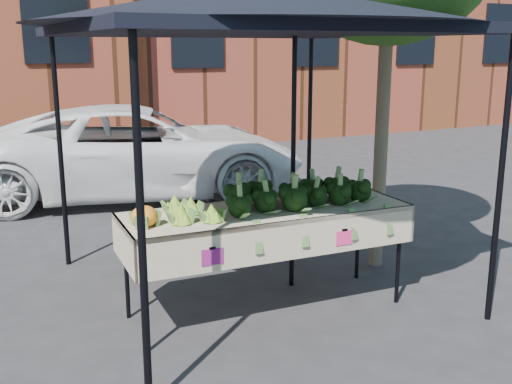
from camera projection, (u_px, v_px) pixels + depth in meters
name	position (u px, v px, depth m)	size (l,w,h in m)	color
ground	(286.00, 314.00, 5.17)	(90.00, 90.00, 0.00)	#28282A
table	(266.00, 260.00, 5.15)	(2.43, 0.91, 0.90)	#C7B497
canopy	(255.00, 144.00, 5.40)	(3.16, 3.16, 2.74)	black
broccoli_heap	(294.00, 190.00, 5.16)	(1.37, 0.57, 0.26)	black
romanesco_cluster	(189.00, 205.00, 4.77)	(0.43, 0.57, 0.20)	#83B137
cauliflower_pair	(144.00, 215.00, 4.53)	(0.20, 0.20, 0.18)	orange
vehicle	(133.00, 29.00, 8.72)	(2.26, 1.37, 4.91)	white
street_tree	(384.00, 75.00, 5.90)	(1.97, 1.97, 3.88)	#1E4C14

